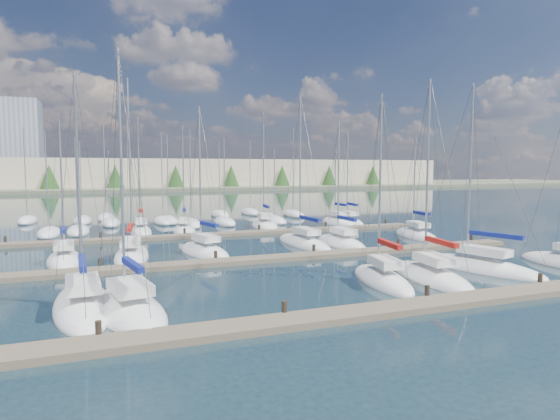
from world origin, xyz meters
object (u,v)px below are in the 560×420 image
object	(u,v)px
sailboat_b	(83,305)
sailboat_r	(349,222)
sailboat_m	(416,235)
sailboat_p	(265,225)
sailboat_k	(304,243)
sailboat_h	(65,260)
sailboat_l	(341,243)
sailboat_o	(184,230)
sailboat_i	(132,256)
sailboat_d	(382,280)
sailboat_n	(141,231)
sailboat_c	(129,309)
sailboat_f	(477,267)
sailboat_e	(431,276)
sailboat_q	(337,223)
sailboat_j	(204,251)

from	to	relation	value
sailboat_b	sailboat_r	size ratio (longest dim) A/B	1.01
sailboat_m	sailboat_p	size ratio (longest dim) A/B	0.78
sailboat_k	sailboat_h	xyz separation A→B (m)	(-19.70, -1.05, -0.01)
sailboat_k	sailboat_l	size ratio (longest dim) A/B	1.18
sailboat_p	sailboat_o	bearing A→B (deg)	-161.44
sailboat_k	sailboat_l	distance (m)	3.41
sailboat_h	sailboat_r	bearing A→B (deg)	21.00
sailboat_r	sailboat_h	bearing A→B (deg)	-151.89
sailboat_i	sailboat_h	distance (m)	4.73
sailboat_p	sailboat_d	bearing A→B (deg)	-84.87
sailboat_o	sailboat_p	size ratio (longest dim) A/B	0.86
sailboat_p	sailboat_r	bearing A→B (deg)	4.38
sailboat_n	sailboat_r	xyz separation A→B (m)	(25.12, -0.41, -0.01)
sailboat_b	sailboat_h	distance (m)	12.90
sailboat_r	sailboat_p	world-z (taller)	sailboat_p
sailboat_i	sailboat_n	bearing A→B (deg)	89.74
sailboat_o	sailboat_m	size ratio (longest dim) A/B	1.11
sailboat_l	sailboat_c	bearing A→B (deg)	-144.14
sailboat_b	sailboat_l	size ratio (longest dim) A/B	1.04
sailboat_f	sailboat_k	size ratio (longest dim) A/B	0.95
sailboat_d	sailboat_b	bearing A→B (deg)	-172.83
sailboat_e	sailboat_r	bearing A→B (deg)	78.01
sailboat_c	sailboat_l	world-z (taller)	sailboat_c
sailboat_m	sailboat_d	xyz separation A→B (m)	(-13.75, -14.97, 0.01)
sailboat_m	sailboat_h	world-z (taller)	sailboat_h
sailboat_i	sailboat_d	distance (m)	19.39
sailboat_b	sailboat_l	bearing A→B (deg)	27.31
sailboat_c	sailboat_q	xyz separation A→B (m)	(26.27, 28.51, -0.00)
sailboat_f	sailboat_b	world-z (taller)	sailboat_f
sailboat_q	sailboat_r	size ratio (longest dim) A/B	0.83
sailboat_j	sailboat_m	bearing A→B (deg)	-8.99
sailboat_l	sailboat_e	bearing A→B (deg)	-94.92
sailboat_d	sailboat_l	bearing A→B (deg)	81.60
sailboat_b	sailboat_d	distance (m)	16.83
sailboat_d	sailboat_h	distance (m)	22.94
sailboat_p	sailboat_k	bearing A→B (deg)	-84.70
sailboat_m	sailboat_l	size ratio (longest dim) A/B	0.92
sailboat_c	sailboat_h	xyz separation A→B (m)	(-3.78, 14.26, 0.00)
sailboat_n	sailboat_m	bearing A→B (deg)	-26.00
sailboat_b	sailboat_j	world-z (taller)	sailboat_j
sailboat_n	sailboat_r	distance (m)	25.12
sailboat_n	sailboat_p	xyz separation A→B (m)	(14.27, 0.58, -0.02)
sailboat_o	sailboat_h	bearing A→B (deg)	-121.33
sailboat_l	sailboat_d	world-z (taller)	sailboat_d
sailboat_n	sailboat_d	distance (m)	30.45
sailboat_f	sailboat_e	distance (m)	5.06
sailboat_o	sailboat_e	bearing A→B (deg)	-60.44
sailboat_c	sailboat_j	world-z (taller)	sailboat_c
sailboat_c	sailboat_d	world-z (taller)	sailboat_c
sailboat_k	sailboat_q	bearing A→B (deg)	49.32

